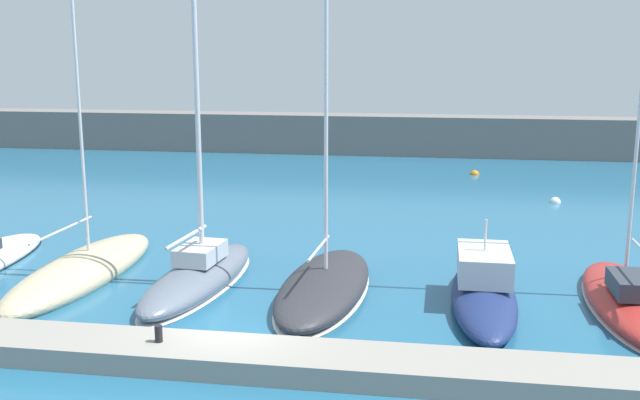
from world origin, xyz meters
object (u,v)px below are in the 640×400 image
at_px(motorboat_navy_fifth, 484,289).
at_px(mooring_buoy_white, 555,202).
at_px(sailboat_red_sixth, 633,300).
at_px(mooring_buoy_orange, 475,175).
at_px(sailboat_slate_third, 199,273).
at_px(dock_bollard, 159,334).
at_px(sailboat_sand_second, 83,270).
at_px(sailboat_charcoal_fourth, 324,285).

relative_size(motorboat_navy_fifth, mooring_buoy_white, 13.55).
relative_size(sailboat_red_sixth, mooring_buoy_white, 24.52).
xyz_separation_m(sailboat_red_sixth, mooring_buoy_orange, (-3.70, 24.64, -0.33)).
bearing_deg(sailboat_slate_third, sailboat_red_sixth, -85.48).
bearing_deg(motorboat_navy_fifth, dock_bollard, 124.83).
height_order(sailboat_sand_second, sailboat_charcoal_fourth, sailboat_charcoal_fourth).
height_order(sailboat_slate_third, motorboat_navy_fifth, sailboat_slate_third).
relative_size(sailboat_charcoal_fourth, sailboat_red_sixth, 1.17).
relative_size(sailboat_red_sixth, mooring_buoy_orange, 24.28).
relative_size(motorboat_navy_fifth, mooring_buoy_orange, 13.41).
height_order(sailboat_slate_third, sailboat_charcoal_fourth, sailboat_charcoal_fourth).
bearing_deg(sailboat_sand_second, sailboat_slate_third, -93.07).
xyz_separation_m(mooring_buoy_orange, dock_bollard, (-9.37, -30.71, 0.80)).
bearing_deg(mooring_buoy_orange, mooring_buoy_white, -65.18).
height_order(sailboat_slate_third, mooring_buoy_orange, sailboat_slate_third).
bearing_deg(sailboat_red_sixth, sailboat_charcoal_fourth, 90.23).
xyz_separation_m(sailboat_slate_third, dock_bollard, (0.98, -6.17, 0.32)).
distance_m(sailboat_sand_second, sailboat_red_sixth, 18.45).
relative_size(motorboat_navy_fifth, dock_bollard, 17.72).
height_order(motorboat_navy_fifth, mooring_buoy_orange, motorboat_navy_fifth).
xyz_separation_m(motorboat_navy_fifth, dock_bollard, (-8.50, -5.83, 0.30)).
relative_size(sailboat_charcoal_fourth, mooring_buoy_orange, 28.45).
relative_size(motorboat_navy_fifth, sailboat_red_sixth, 0.55).
bearing_deg(sailboat_red_sixth, sailboat_sand_second, 88.53).
bearing_deg(mooring_buoy_white, sailboat_sand_second, -139.29).
distance_m(motorboat_navy_fifth, mooring_buoy_white, 17.32).
xyz_separation_m(sailboat_red_sixth, mooring_buoy_white, (0.10, 16.43, -0.33)).
distance_m(sailboat_charcoal_fourth, sailboat_red_sixth, 9.69).
bearing_deg(mooring_buoy_white, dock_bollard, -120.33).
distance_m(sailboat_slate_third, mooring_buoy_white, 21.60).
xyz_separation_m(sailboat_sand_second, sailboat_charcoal_fourth, (8.75, -0.51, 0.08)).
distance_m(mooring_buoy_white, dock_bollard, 26.08).
xyz_separation_m(sailboat_red_sixth, dock_bollard, (-13.06, -6.07, 0.47)).
distance_m(sailboat_charcoal_fourth, mooring_buoy_orange, 25.40).
distance_m(sailboat_sand_second, mooring_buoy_orange, 28.32).
xyz_separation_m(motorboat_navy_fifth, mooring_buoy_white, (4.66, 16.67, -0.50)).
bearing_deg(dock_bollard, sailboat_red_sixth, 24.93).
bearing_deg(motorboat_navy_fifth, sailboat_slate_third, 88.30).
relative_size(sailboat_slate_third, sailboat_charcoal_fourth, 0.95).
xyz_separation_m(sailboat_slate_third, motorboat_navy_fifth, (9.47, -0.35, 0.02)).
bearing_deg(mooring_buoy_orange, sailboat_red_sixth, -81.47).
height_order(sailboat_red_sixth, dock_bollard, sailboat_red_sixth).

